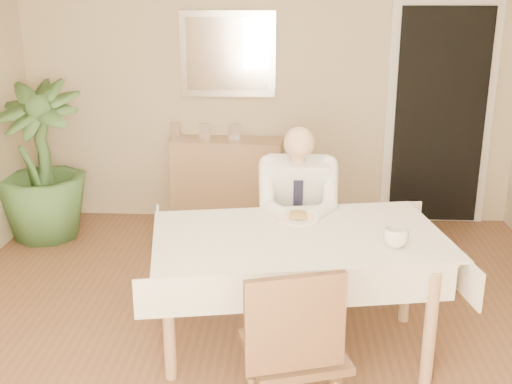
# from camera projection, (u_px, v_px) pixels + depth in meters

# --- Properties ---
(room) EXTENTS (5.00, 5.02, 2.60)m
(room) POSITION_uv_depth(u_px,v_px,m) (252.00, 150.00, 3.45)
(room) COLOR brown
(room) RESTS_ON ground
(doorway) EXTENTS (0.96, 0.07, 2.10)m
(doorway) POSITION_uv_depth(u_px,v_px,m) (439.00, 117.00, 5.80)
(doorway) COLOR white
(doorway) RESTS_ON ground
(mirror) EXTENTS (0.86, 0.04, 0.76)m
(mirror) POSITION_uv_depth(u_px,v_px,m) (228.00, 54.00, 5.74)
(mirror) COLOR silver
(mirror) RESTS_ON room
(dining_table) EXTENTS (1.89, 1.31, 0.75)m
(dining_table) POSITION_uv_depth(u_px,v_px,m) (299.00, 248.00, 3.79)
(dining_table) COLOR #9F7757
(dining_table) RESTS_ON ground
(chair_far) EXTENTS (0.44, 0.44, 0.89)m
(chair_far) POSITION_uv_depth(u_px,v_px,m) (297.00, 222.00, 4.68)
(chair_far) COLOR #422A18
(chair_far) RESTS_ON ground
(chair_near) EXTENTS (0.57, 0.57, 0.97)m
(chair_near) POSITION_uv_depth(u_px,v_px,m) (294.00, 347.00, 2.98)
(chair_near) COLOR #422A18
(chair_near) RESTS_ON ground
(seated_man) EXTENTS (0.48, 0.72, 1.24)m
(seated_man) POSITION_uv_depth(u_px,v_px,m) (298.00, 210.00, 4.35)
(seated_man) COLOR white
(seated_man) RESTS_ON ground
(plate) EXTENTS (0.26, 0.26, 0.02)m
(plate) POSITION_uv_depth(u_px,v_px,m) (298.00, 218.00, 3.99)
(plate) COLOR white
(plate) RESTS_ON dining_table
(food) EXTENTS (0.14, 0.14, 0.06)m
(food) POSITION_uv_depth(u_px,v_px,m) (298.00, 215.00, 3.99)
(food) COLOR brown
(food) RESTS_ON dining_table
(knife) EXTENTS (0.01, 0.13, 0.01)m
(knife) POSITION_uv_depth(u_px,v_px,m) (305.00, 219.00, 3.93)
(knife) COLOR silver
(knife) RESTS_ON dining_table
(fork) EXTENTS (0.01, 0.13, 0.01)m
(fork) POSITION_uv_depth(u_px,v_px,m) (292.00, 219.00, 3.93)
(fork) COLOR silver
(fork) RESTS_ON dining_table
(coffee_mug) EXTENTS (0.16, 0.16, 0.11)m
(coffee_mug) POSITION_uv_depth(u_px,v_px,m) (396.00, 237.00, 3.58)
(coffee_mug) COLOR white
(coffee_mug) RESTS_ON dining_table
(sideboard) EXTENTS (1.02, 0.40, 0.80)m
(sideboard) POSITION_uv_depth(u_px,v_px,m) (228.00, 182.00, 5.95)
(sideboard) COLOR #9F7757
(sideboard) RESTS_ON ground
(photo_frame_left) EXTENTS (0.10, 0.02, 0.14)m
(photo_frame_left) POSITION_uv_depth(u_px,v_px,m) (175.00, 130.00, 5.88)
(photo_frame_left) COLOR silver
(photo_frame_left) RESTS_ON sideboard
(photo_frame_center) EXTENTS (0.10, 0.02, 0.14)m
(photo_frame_center) POSITION_uv_depth(u_px,v_px,m) (204.00, 131.00, 5.83)
(photo_frame_center) COLOR silver
(photo_frame_center) RESTS_ON sideboard
(photo_frame_right) EXTENTS (0.10, 0.02, 0.14)m
(photo_frame_right) POSITION_uv_depth(u_px,v_px,m) (234.00, 132.00, 5.81)
(photo_frame_right) COLOR silver
(photo_frame_right) RESTS_ON sideboard
(potted_palm) EXTENTS (0.85, 0.85, 1.38)m
(potted_palm) POSITION_uv_depth(u_px,v_px,m) (40.00, 162.00, 5.53)
(potted_palm) COLOR #385E2D
(potted_palm) RESTS_ON ground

